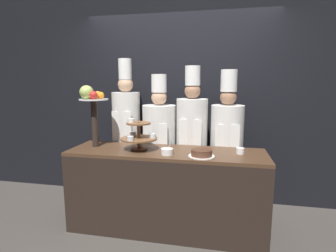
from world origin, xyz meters
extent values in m
plane|color=#47423D|center=(0.00, 0.00, 0.00)|extent=(14.00, 14.00, 0.00)
cube|color=black|center=(0.00, 1.18, 1.40)|extent=(10.00, 0.06, 2.80)
cube|color=black|center=(0.00, 0.30, 0.43)|extent=(2.09, 0.60, 0.85)
cube|color=#4C3321|center=(0.00, 0.30, 0.87)|extent=(2.09, 0.60, 0.03)
cylinder|color=brown|center=(-0.29, 0.28, 0.90)|extent=(0.18, 0.18, 0.02)
cylinder|color=brown|center=(-0.29, 0.28, 1.04)|extent=(0.04, 0.04, 0.30)
cylinder|color=brown|center=(-0.29, 0.28, 1.01)|extent=(0.39, 0.39, 0.02)
cylinder|color=brown|center=(-0.29, 0.28, 1.18)|extent=(0.26, 0.26, 0.02)
cylinder|color=silver|center=(-0.40, 0.39, 1.04)|extent=(0.07, 0.07, 0.04)
cylinder|color=red|center=(-0.40, 0.39, 1.03)|extent=(0.06, 0.06, 0.03)
cylinder|color=silver|center=(-0.34, 0.14, 1.04)|extent=(0.07, 0.07, 0.04)
cylinder|color=green|center=(-0.34, 0.14, 1.03)|extent=(0.06, 0.06, 0.03)
cylinder|color=silver|center=(-0.15, 0.31, 1.04)|extent=(0.07, 0.07, 0.04)
cylinder|color=gold|center=(-0.15, 0.31, 1.03)|extent=(0.06, 0.06, 0.03)
cylinder|color=white|center=(-0.38, 0.28, 1.20)|extent=(0.07, 0.07, 0.04)
cylinder|color=#2D231E|center=(-0.82, 0.33, 1.15)|extent=(0.07, 0.07, 0.52)
cylinder|color=white|center=(-0.82, 0.33, 1.42)|extent=(0.32, 0.32, 0.01)
sphere|color=orange|center=(-0.75, 0.35, 1.46)|extent=(0.08, 0.08, 0.08)
sphere|color=orange|center=(-0.81, 0.41, 1.47)|extent=(0.08, 0.08, 0.08)
sphere|color=#84B742|center=(-0.88, 0.38, 1.47)|extent=(0.09, 0.09, 0.09)
sphere|color=#ADC160|center=(-0.87, 0.26, 1.50)|extent=(0.15, 0.15, 0.15)
sphere|color=red|center=(-0.79, 0.26, 1.47)|extent=(0.09, 0.09, 0.09)
cylinder|color=white|center=(0.39, 0.15, 0.89)|extent=(0.26, 0.26, 0.01)
cylinder|color=brown|center=(0.39, 0.15, 0.92)|extent=(0.21, 0.21, 0.06)
cylinder|color=#472819|center=(0.39, 0.15, 0.95)|extent=(0.20, 0.20, 0.01)
cylinder|color=white|center=(0.76, 0.33, 0.92)|extent=(0.08, 0.08, 0.06)
cylinder|color=white|center=(0.04, 0.16, 0.92)|extent=(0.12, 0.12, 0.06)
cylinder|color=#BCBCC1|center=(0.07, 0.16, 0.99)|extent=(0.05, 0.01, 0.11)
cube|color=#38332D|center=(-0.62, 0.79, 0.45)|extent=(0.26, 0.14, 0.89)
cylinder|color=silver|center=(-0.62, 0.79, 1.19)|extent=(0.35, 0.35, 0.59)
cube|color=white|center=(-0.62, 0.63, 1.07)|extent=(0.25, 0.01, 0.38)
sphere|color=tan|center=(-0.62, 0.79, 1.58)|extent=(0.19, 0.19, 0.19)
cylinder|color=white|center=(-0.62, 0.79, 1.77)|extent=(0.16, 0.16, 0.25)
cube|color=#28282D|center=(-0.19, 0.79, 0.40)|extent=(0.31, 0.17, 0.81)
cylinder|color=silver|center=(-0.19, 0.79, 1.07)|extent=(0.41, 0.41, 0.52)
cube|color=white|center=(-0.19, 0.60, 0.96)|extent=(0.29, 0.01, 0.33)
sphere|color=tan|center=(-0.19, 0.79, 1.42)|extent=(0.19, 0.19, 0.19)
cylinder|color=white|center=(-0.19, 0.79, 1.59)|extent=(0.18, 0.18, 0.22)
cube|color=black|center=(0.22, 0.79, 0.41)|extent=(0.28, 0.16, 0.82)
cylinder|color=silver|center=(0.22, 0.79, 1.12)|extent=(0.38, 0.38, 0.59)
cube|color=white|center=(0.22, 0.62, 1.00)|extent=(0.26, 0.01, 0.38)
sphere|color=#A37556|center=(0.22, 0.79, 1.51)|extent=(0.19, 0.19, 0.19)
cylinder|color=white|center=(0.22, 0.79, 1.68)|extent=(0.18, 0.18, 0.23)
cube|color=#38332D|center=(0.64, 0.79, 0.41)|extent=(0.29, 0.16, 0.81)
cylinder|color=white|center=(0.64, 0.79, 1.08)|extent=(0.39, 0.39, 0.53)
cube|color=white|center=(0.64, 0.61, 0.97)|extent=(0.27, 0.01, 0.34)
sphere|color=#A37556|center=(0.64, 0.79, 1.44)|extent=(0.19, 0.19, 0.19)
cylinder|color=white|center=(0.64, 0.79, 1.62)|extent=(0.19, 0.19, 0.25)
camera|label=1|loc=(0.55, -2.35, 1.60)|focal=28.00mm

